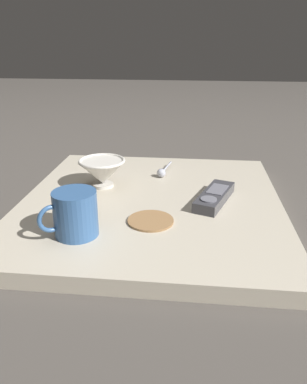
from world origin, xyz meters
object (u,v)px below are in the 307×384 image
tv_remote_near (214,197)px  drink_coaster (151,221)px  coffee_mug (75,214)px  cereal_bowl (102,171)px  teaspoon (162,172)px

tv_remote_near → drink_coaster: bearing=130.2°
coffee_mug → tv_remote_near: coffee_mug is taller
cereal_bowl → tv_remote_near: bearing=-104.2°
cereal_bowl → coffee_mug: bearing=-178.5°
teaspoon → tv_remote_near: (-0.17, -0.14, 0.00)m
drink_coaster → cereal_bowl: bearing=37.9°
cereal_bowl → drink_coaster: size_ratio=1.23×
cereal_bowl → coffee_mug: coffee_mug is taller
cereal_bowl → drink_coaster: bearing=-142.1°
teaspoon → drink_coaster: (-0.29, 0.00, -0.01)m
cereal_bowl → tv_remote_near: size_ratio=0.68×
coffee_mug → teaspoon: bearing=-21.7°
cereal_bowl → drink_coaster: 0.25m
tv_remote_near → drink_coaster: tv_remote_near is taller
cereal_bowl → drink_coaster: cereal_bowl is taller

